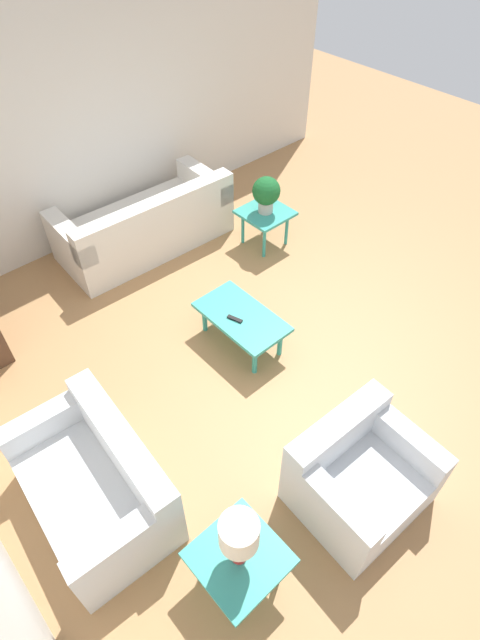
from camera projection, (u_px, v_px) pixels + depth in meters
The scene contains 11 objects.
ground_plane at pixel (282, 345), 5.17m from camera, with size 14.00×14.00×0.00m, color #A87A4C.
wall_right at pixel (101, 120), 5.78m from camera, with size 0.12×7.20×2.70m.
sofa at pixel (146, 226), 6.11m from camera, with size 1.03×2.13×0.81m.
armchair at pixel (358, 476), 3.83m from camera, with size 0.87×1.00×0.77m.
loveseat at pixel (98, 484), 3.79m from camera, with size 1.39×0.91×0.77m.
coffee_table at pixel (241, 319), 4.96m from camera, with size 0.95×0.53×0.38m.
side_table_plant at pixel (265, 216), 6.08m from camera, with size 0.57×0.57×0.47m.
side_table_lamp at pixel (239, 560), 3.30m from camera, with size 0.57×0.57×0.47m.
potted_plant at pixel (266, 193), 5.84m from camera, with size 0.33×0.33×0.45m.
table_lamp at pixel (239, 536), 3.01m from camera, with size 0.25×0.25×0.51m.
remote_control at pixel (235, 319), 4.88m from camera, with size 0.16×0.09×0.02m.
Camera 1 is at (-2.24, 2.60, 3.89)m, focal length 28.00 mm.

